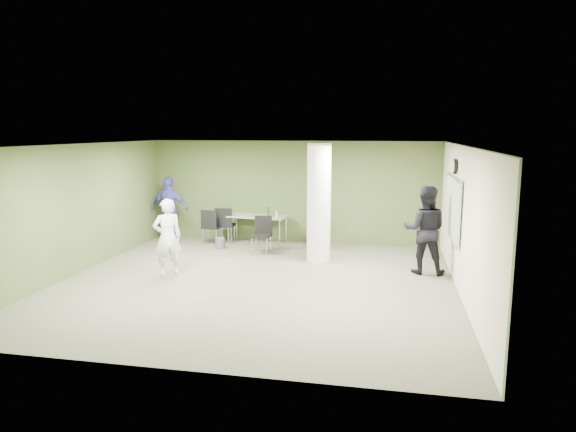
% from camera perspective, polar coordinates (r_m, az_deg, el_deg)
% --- Properties ---
extents(floor, '(8.00, 8.00, 0.00)m').
position_cam_1_polar(floor, '(10.66, -3.49, -7.33)').
color(floor, '#535141').
rests_on(floor, ground).
extents(ceiling, '(8.00, 8.00, 0.00)m').
position_cam_1_polar(ceiling, '(10.21, -3.65, 7.89)').
color(ceiling, white).
rests_on(ceiling, wall_back).
extents(wall_back, '(8.00, 2.80, 0.02)m').
position_cam_1_polar(wall_back, '(14.21, 0.56, 2.71)').
color(wall_back, '#445B2B').
rests_on(wall_back, floor).
extents(wall_left, '(0.02, 8.00, 2.80)m').
position_cam_1_polar(wall_left, '(12.00, -22.38, 0.72)').
color(wall_left, '#445B2B').
rests_on(wall_left, floor).
extents(wall_right_cream, '(0.02, 8.00, 2.80)m').
position_cam_1_polar(wall_right_cream, '(10.10, 18.95, -0.62)').
color(wall_right_cream, beige).
rests_on(wall_right_cream, floor).
extents(column, '(0.56, 0.56, 2.80)m').
position_cam_1_polar(column, '(12.09, 3.45, 1.48)').
color(column, silver).
rests_on(column, floor).
extents(whiteboard, '(0.05, 2.30, 1.30)m').
position_cam_1_polar(whiteboard, '(11.25, 17.79, 0.95)').
color(whiteboard, silver).
rests_on(whiteboard, wall_right_cream).
extents(wall_clock, '(0.06, 0.32, 0.32)m').
position_cam_1_polar(wall_clock, '(11.16, 18.02, 5.27)').
color(wall_clock, black).
rests_on(wall_clock, wall_right_cream).
extents(folding_table, '(1.71, 0.89, 1.03)m').
position_cam_1_polar(folding_table, '(14.06, -3.39, -0.14)').
color(folding_table, gray).
rests_on(folding_table, floor).
extents(wastebasket, '(0.25, 0.25, 0.29)m').
position_cam_1_polar(wastebasket, '(13.63, -7.56, -3.03)').
color(wastebasket, '#4C4C4C').
rests_on(wastebasket, floor).
extents(chair_back_left, '(0.53, 0.53, 0.96)m').
position_cam_1_polar(chair_back_left, '(14.10, -8.55, -0.89)').
color(chair_back_left, black).
rests_on(chair_back_left, floor).
extents(chair_back_right, '(0.53, 0.53, 0.99)m').
position_cam_1_polar(chair_back_right, '(14.22, -7.05, -0.70)').
color(chair_back_right, black).
rests_on(chair_back_right, floor).
extents(chair_table_left, '(0.47, 0.47, 0.93)m').
position_cam_1_polar(chair_table_left, '(13.04, -2.89, -1.74)').
color(chair_table_left, black).
rests_on(chair_table_left, floor).
extents(chair_table_right, '(0.47, 0.47, 0.91)m').
position_cam_1_polar(chair_table_right, '(13.44, 3.66, -1.47)').
color(chair_table_right, black).
rests_on(chair_table_right, floor).
extents(woman_white, '(0.72, 0.69, 1.66)m').
position_cam_1_polar(woman_white, '(11.24, -13.25, -2.32)').
color(woman_white, white).
rests_on(woman_white, floor).
extents(man_black, '(0.97, 0.78, 1.92)m').
position_cam_1_polar(man_black, '(11.47, 14.96, -1.50)').
color(man_black, black).
rests_on(man_black, floor).
extents(man_blue, '(1.07, 0.46, 1.81)m').
position_cam_1_polar(man_blue, '(14.73, -13.01, 0.76)').
color(man_blue, '#4546AC').
rests_on(man_blue, floor).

